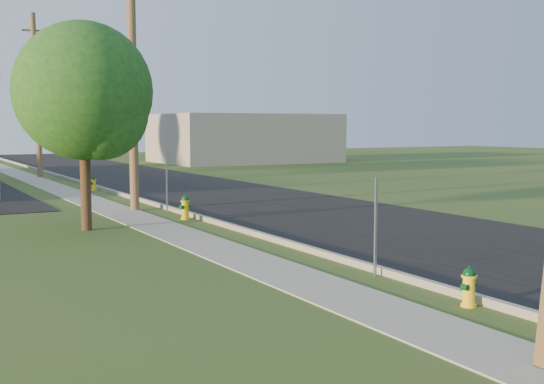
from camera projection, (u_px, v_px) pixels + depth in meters
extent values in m
plane|color=#314C1F|center=(540.00, 334.00, 9.92)|extent=(140.00, 140.00, 0.00)
cube|color=black|center=(369.00, 225.00, 20.79)|extent=(8.00, 120.00, 0.02)
cube|color=gray|center=(253.00, 233.00, 18.84)|extent=(0.15, 120.00, 0.15)
cube|color=gray|center=(194.00, 240.00, 17.99)|extent=(1.50, 120.00, 0.03)
cylinder|color=brown|center=(132.00, 72.00, 23.92)|extent=(0.32, 0.32, 9.80)
cylinder|color=brown|center=(37.00, 96.00, 39.57)|extent=(0.49, 0.32, 9.50)
cube|color=brown|center=(34.00, 30.00, 39.21)|extent=(1.40, 0.10, 0.12)
cube|color=gray|center=(376.00, 227.00, 13.59)|extent=(0.05, 0.04, 2.00)
cube|color=gray|center=(167.00, 184.00, 23.84)|extent=(0.05, 0.04, 2.00)
cube|color=gray|center=(82.00, 166.00, 34.44)|extent=(0.05, 0.04, 2.00)
cube|color=gray|center=(244.00, 138.00, 57.56)|extent=(14.00, 10.00, 4.00)
cylinder|color=#372A19|center=(85.00, 177.00, 19.65)|extent=(0.30, 0.30, 3.09)
sphere|color=#1B481C|center=(83.00, 91.00, 19.41)|extent=(3.95, 3.95, 3.95)
sphere|color=#1B481C|center=(100.00, 113.00, 19.41)|extent=(2.72, 2.72, 2.72)
cylinder|color=yellow|center=(468.00, 305.00, 11.40)|extent=(0.26, 0.26, 0.06)
cylinder|color=yellow|center=(469.00, 290.00, 11.38)|extent=(0.20, 0.20, 0.55)
cylinder|color=yellow|center=(469.00, 276.00, 11.36)|extent=(0.26, 0.26, 0.04)
sphere|color=#043814|center=(469.00, 274.00, 11.35)|extent=(0.21, 0.21, 0.21)
cylinder|color=#043814|center=(469.00, 268.00, 11.34)|extent=(0.05, 0.05, 0.06)
cylinder|color=#043814|center=(476.00, 287.00, 11.28)|extent=(0.12, 0.13, 0.10)
cylinder|color=#043814|center=(465.00, 287.00, 11.29)|extent=(0.11, 0.10, 0.08)
cylinder|color=#043814|center=(473.00, 285.00, 11.46)|extent=(0.11, 0.10, 0.08)
cylinder|color=gold|center=(185.00, 218.00, 22.06)|extent=(0.30, 0.30, 0.06)
cylinder|color=gold|center=(185.00, 210.00, 22.04)|extent=(0.24, 0.24, 0.65)
cylinder|color=gold|center=(185.00, 201.00, 22.01)|extent=(0.30, 0.30, 0.04)
sphere|color=#0A3E1C|center=(185.00, 200.00, 22.00)|extent=(0.25, 0.25, 0.25)
cylinder|color=#0A3E1C|center=(185.00, 196.00, 21.99)|extent=(0.05, 0.05, 0.06)
cylinder|color=#0A3E1C|center=(188.00, 207.00, 21.93)|extent=(0.15, 0.16, 0.12)
cylinder|color=#0A3E1C|center=(182.00, 207.00, 21.92)|extent=(0.13, 0.13, 0.10)
cylinder|color=#0A3E1C|center=(189.00, 206.00, 22.14)|extent=(0.13, 0.13, 0.10)
cylinder|color=yellow|center=(94.00, 190.00, 31.97)|extent=(0.25, 0.25, 0.05)
cylinder|color=yellow|center=(94.00, 185.00, 31.94)|extent=(0.20, 0.20, 0.54)
cylinder|color=yellow|center=(94.00, 180.00, 31.92)|extent=(0.25, 0.25, 0.04)
sphere|color=#05390D|center=(94.00, 179.00, 31.92)|extent=(0.21, 0.21, 0.21)
cylinder|color=#05390D|center=(94.00, 177.00, 31.91)|extent=(0.04, 0.04, 0.05)
cylinder|color=#05390D|center=(95.00, 183.00, 31.86)|extent=(0.13, 0.14, 0.10)
cylinder|color=#05390D|center=(92.00, 183.00, 31.84)|extent=(0.11, 0.11, 0.08)
cylinder|color=#05390D|center=(96.00, 183.00, 32.03)|extent=(0.11, 0.11, 0.08)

